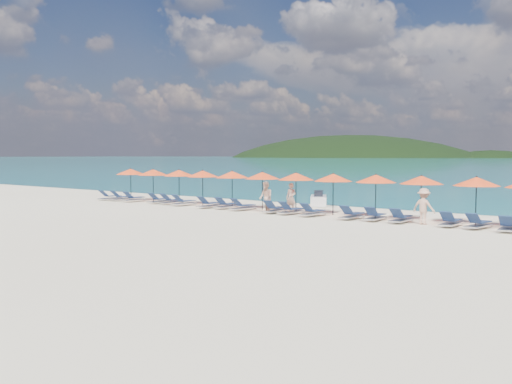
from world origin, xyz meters
The scene contains 36 objects.
ground centered at (0.00, 0.00, 0.00)m, with size 1400.00×1400.00×0.00m, color beige.
headland_main centered at (-300.00, 540.00, -38.00)m, with size 374.00×242.00×126.50m.
headland_small centered at (-150.00, 560.00, -35.00)m, with size 162.00×126.00×85.50m.
jetski centered at (0.02, 9.35, 0.38)m, with size 2.20×2.73×0.93m.
beachgoer_a centered at (1.10, 4.78, 0.83)m, with size 0.60×0.40×1.65m, color tan.
beachgoer_b centered at (0.15, 3.68, 0.88)m, with size 0.85×0.49×1.76m, color tan.
beachgoer_c centered at (9.11, 4.08, 0.85)m, with size 1.09×0.51×1.69m, color tan.
umbrella_0 centered at (-13.43, 5.24, 2.02)m, with size 2.10×2.10×2.28m.
umbrella_1 centered at (-10.93, 5.17, 2.02)m, with size 2.10×2.10×2.28m.
umbrella_2 centered at (-8.44, 5.28, 2.02)m, with size 2.10×2.10×2.28m.
umbrella_3 centered at (-6.14, 5.17, 2.02)m, with size 2.10×2.10×2.28m.
umbrella_4 centered at (-3.69, 5.26, 2.02)m, with size 2.10×2.10×2.28m.
umbrella_5 centered at (-1.21, 5.11, 2.02)m, with size 2.10×2.10×2.28m.
umbrella_6 centered at (1.15, 5.18, 2.02)m, with size 2.10×2.10×2.28m.
umbrella_7 centered at (3.62, 5.12, 2.02)m, with size 2.10×2.10×2.28m.
umbrella_8 centered at (6.04, 5.30, 2.02)m, with size 2.10×2.10×2.28m.
umbrella_9 centered at (8.47, 5.28, 2.02)m, with size 2.10×2.10×2.28m.
umbrella_10 centered at (11.09, 5.29, 2.02)m, with size 2.10×2.10×2.28m.
lounger_0 centered at (-13.93, 3.76, 0.24)m, with size 0.71×1.73×0.66m.
lounger_1 centered at (-12.83, 3.92, 0.24)m, with size 0.73×1.74×0.66m.
lounger_2 centered at (-11.50, 3.92, 0.24)m, with size 0.70×1.73×0.66m.
lounger_3 centered at (-9.13, 4.10, 0.24)m, with size 0.71×1.73×0.66m.
lounger_4 centered at (-7.98, 4.13, 0.24)m, with size 0.63×1.70×0.66m.
lounger_5 centered at (-6.67, 3.96, 0.24)m, with size 0.72×1.73×0.66m.
lounger_6 centered at (-4.28, 3.78, 0.24)m, with size 0.63×1.70×0.66m.
lounger_7 centered at (-3.13, 4.03, 0.24)m, with size 0.70×1.73×0.66m.
lounger_8 centered at (-1.73, 3.94, 0.24)m, with size 0.79×1.75×0.66m.
lounger_9 centered at (0.62, 3.87, 0.24)m, with size 0.77×1.75×0.66m.
lounger_10 centered at (1.74, 3.87, 0.24)m, with size 0.77×1.75×0.66m.
lounger_11 centered at (3.18, 3.76, 0.24)m, with size 0.71×1.73×0.66m.
lounger_12 centered at (5.49, 3.80, 0.24)m, with size 0.64×1.71×0.66m.
lounger_13 centered at (6.69, 3.98, 0.24)m, with size 0.77×1.75×0.66m.
lounger_14 centered at (8.05, 3.94, 0.24)m, with size 0.70×1.73×0.66m.
lounger_15 centered at (10.41, 4.01, 0.24)m, with size 0.67×1.72×0.66m.
lounger_16 centered at (11.61, 4.03, 0.24)m, with size 0.79×1.76×0.66m.
lounger_17 centered at (12.90, 3.83, 0.24)m, with size 0.78×1.75×0.66m.
Camera 1 is at (19.45, -21.34, 3.24)m, focal length 40.00 mm.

